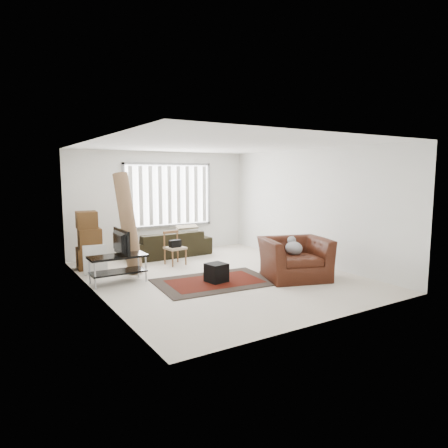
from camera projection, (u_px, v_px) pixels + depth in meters
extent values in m
plane|color=beige|center=(220.00, 276.00, 8.32)|extent=(6.00, 6.00, 0.00)
cube|color=white|center=(220.00, 145.00, 7.98)|extent=(5.00, 6.00, 0.02)
cube|color=white|center=(162.00, 203.00, 10.67)|extent=(5.00, 0.02, 2.70)
cube|color=white|center=(330.00, 229.00, 5.62)|extent=(5.00, 0.02, 2.70)
cube|color=white|center=(95.00, 219.00, 6.84)|extent=(0.02, 6.00, 2.70)
cube|color=white|center=(310.00, 207.00, 9.46)|extent=(0.02, 6.00, 2.70)
cube|color=white|center=(169.00, 195.00, 10.74)|extent=(2.40, 0.01, 1.60)
cube|color=gray|center=(169.00, 195.00, 10.72)|extent=(2.52, 0.06, 1.72)
cube|color=white|center=(170.00, 195.00, 10.68)|extent=(2.40, 0.02, 1.55)
cube|color=black|center=(215.00, 282.00, 7.86)|extent=(2.38, 1.70, 0.02)
cube|color=#400D05|center=(215.00, 281.00, 7.86)|extent=(1.87, 1.19, 0.00)
cube|color=black|center=(118.00, 256.00, 7.76)|extent=(1.10, 0.49, 0.04)
cube|color=black|center=(118.00, 272.00, 7.80)|extent=(1.05, 0.46, 0.03)
cylinder|color=#B2B2B7|center=(95.00, 275.00, 7.36)|extent=(0.03, 0.03, 0.55)
cylinder|color=#B2B2B7|center=(146.00, 268.00, 7.88)|extent=(0.03, 0.03, 0.55)
cylinder|color=#B2B2B7|center=(89.00, 270.00, 7.71)|extent=(0.03, 0.03, 0.55)
cylinder|color=#B2B2B7|center=(139.00, 264.00, 8.23)|extent=(0.03, 0.03, 0.55)
imported|color=black|center=(117.00, 242.00, 7.72)|extent=(0.12, 0.89, 0.51)
cube|color=black|center=(216.00, 273.00, 7.82)|extent=(0.42, 0.42, 0.36)
cube|color=#56371B|center=(89.00, 258.00, 8.98)|extent=(0.57, 0.52, 0.48)
cube|color=#56371B|center=(90.00, 238.00, 8.91)|extent=(0.52, 0.47, 0.43)
cube|color=#56371B|center=(87.00, 220.00, 8.88)|extent=(0.47, 0.47, 0.38)
cube|color=silver|center=(95.00, 260.00, 8.47)|extent=(0.50, 0.21, 0.63)
cylinder|color=brown|center=(128.00, 223.00, 8.56)|extent=(0.54, 0.83, 2.17)
imported|color=black|center=(168.00, 240.00, 10.28)|extent=(2.22, 1.01, 0.84)
cube|color=#927B5F|center=(175.00, 248.00, 9.33)|extent=(0.47, 0.47, 0.05)
cylinder|color=brown|center=(173.00, 259.00, 9.11)|extent=(0.04, 0.04, 0.39)
cylinder|color=brown|center=(186.00, 257.00, 9.33)|extent=(0.04, 0.04, 0.39)
cylinder|color=brown|center=(165.00, 256.00, 9.39)|extent=(0.04, 0.04, 0.39)
cylinder|color=brown|center=(178.00, 254.00, 9.61)|extent=(0.04, 0.04, 0.39)
cube|color=brown|center=(171.00, 232.00, 9.43)|extent=(0.40, 0.08, 0.06)
cube|color=brown|center=(164.00, 240.00, 9.34)|extent=(0.04, 0.04, 0.39)
cube|color=brown|center=(177.00, 238.00, 9.56)|extent=(0.04, 0.04, 0.39)
cube|color=black|center=(175.00, 244.00, 9.32)|extent=(0.28, 0.18, 0.17)
imported|color=#3D170C|center=(295.00, 256.00, 8.10)|extent=(1.56, 1.46, 0.95)
ellipsoid|color=#59595B|center=(295.00, 249.00, 8.08)|extent=(0.35, 0.40, 0.23)
sphere|color=#59595B|center=(292.00, 240.00, 8.24)|extent=(0.18, 0.18, 0.18)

